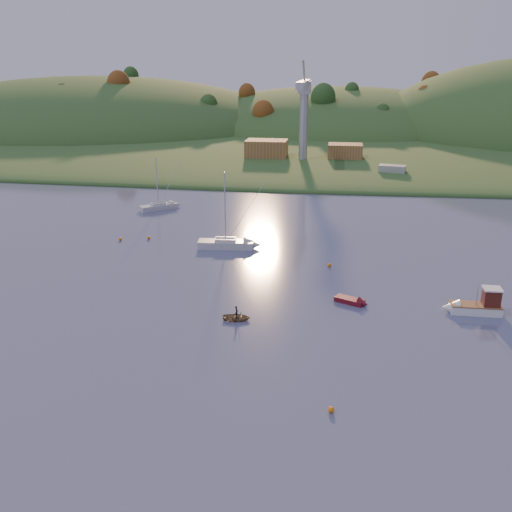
# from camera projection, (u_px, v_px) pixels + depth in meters

# --- Properties ---
(ground) EXTENTS (500.00, 500.00, 0.00)m
(ground) POSITION_uv_depth(u_px,v_px,m) (152.00, 477.00, 38.89)
(ground) COLOR #38425B
(ground) RESTS_ON ground
(far_shore) EXTENTS (620.00, 220.00, 1.50)m
(far_shore) POSITION_uv_depth(u_px,v_px,m) (315.00, 126.00, 254.37)
(far_shore) COLOR #24461C
(far_shore) RESTS_ON ground
(shore_slope) EXTENTS (640.00, 150.00, 7.00)m
(shore_slope) POSITION_uv_depth(u_px,v_px,m) (306.00, 146.00, 193.47)
(shore_slope) COLOR #24461C
(shore_slope) RESTS_ON ground
(hill_left) EXTENTS (170.00, 140.00, 44.00)m
(hill_left) POSITION_uv_depth(u_px,v_px,m) (96.00, 130.00, 238.65)
(hill_left) COLOR #24461C
(hill_left) RESTS_ON ground
(hill_center) EXTENTS (140.00, 120.00, 36.00)m
(hill_center) POSITION_uv_depth(u_px,v_px,m) (337.00, 132.00, 234.26)
(hill_center) COLOR #24461C
(hill_center) RESTS_ON ground
(hillside_trees) EXTENTS (280.00, 50.00, 32.00)m
(hillside_trees) POSITION_uv_depth(u_px,v_px,m) (309.00, 139.00, 212.21)
(hillside_trees) COLOR #163E17
(hillside_trees) RESTS_ON ground
(wharf) EXTENTS (42.00, 16.00, 2.40)m
(wharf) POSITION_uv_depth(u_px,v_px,m) (314.00, 164.00, 152.11)
(wharf) COLOR slate
(wharf) RESTS_ON ground
(shed_west) EXTENTS (11.00, 8.00, 4.80)m
(shed_west) POSITION_uv_depth(u_px,v_px,m) (267.00, 149.00, 153.68)
(shed_west) COLOR brown
(shed_west) RESTS_ON wharf
(shed_east) EXTENTS (9.00, 7.00, 4.00)m
(shed_east) POSITION_uv_depth(u_px,v_px,m) (345.00, 152.00, 151.86)
(shed_east) COLOR brown
(shed_east) RESTS_ON wharf
(dock_crane) EXTENTS (3.20, 28.00, 20.30)m
(dock_crane) POSITION_uv_depth(u_px,v_px,m) (304.00, 103.00, 144.01)
(dock_crane) COLOR #B7B7BC
(dock_crane) RESTS_ON wharf
(fishing_boat) EXTENTS (6.52, 2.09, 4.15)m
(fishing_boat) POSITION_uv_depth(u_px,v_px,m) (472.00, 305.00, 64.16)
(fishing_boat) COLOR white
(fishing_boat) RESTS_ON ground
(sailboat_near) EXTENTS (6.84, 6.25, 9.91)m
(sailboat_near) POSITION_uv_depth(u_px,v_px,m) (158.00, 206.00, 109.62)
(sailboat_near) COLOR silver
(sailboat_near) RESTS_ON ground
(sailboat_far) EXTENTS (8.58, 3.32, 11.62)m
(sailboat_far) POSITION_uv_depth(u_px,v_px,m) (226.00, 243.00, 86.83)
(sailboat_far) COLOR silver
(sailboat_far) RESTS_ON ground
(canoe) EXTENTS (3.19, 2.38, 0.63)m
(canoe) POSITION_uv_depth(u_px,v_px,m) (237.00, 317.00, 62.57)
(canoe) COLOR olive
(canoe) RESTS_ON ground
(paddler) EXTENTS (0.37, 0.53, 1.40)m
(paddler) POSITION_uv_depth(u_px,v_px,m) (237.00, 314.00, 62.44)
(paddler) COLOR black
(paddler) RESTS_ON ground
(red_tender) EXTENTS (4.24, 2.98, 1.37)m
(red_tender) POSITION_uv_depth(u_px,v_px,m) (356.00, 302.00, 66.68)
(red_tender) COLOR maroon
(red_tender) RESTS_ON ground
(work_vessel) EXTENTS (15.29, 8.15, 3.73)m
(work_vessel) POSITION_uv_depth(u_px,v_px,m) (392.00, 175.00, 136.32)
(work_vessel) COLOR slate
(work_vessel) RESTS_ON ground
(buoy_0) EXTENTS (0.50, 0.50, 0.50)m
(buoy_0) POSITION_uv_depth(u_px,v_px,m) (331.00, 410.00, 46.03)
(buoy_0) COLOR orange
(buoy_0) RESTS_ON ground
(buoy_1) EXTENTS (0.50, 0.50, 0.50)m
(buoy_1) POSITION_uv_depth(u_px,v_px,m) (329.00, 265.00, 78.93)
(buoy_1) COLOR orange
(buoy_1) RESTS_ON ground
(buoy_2) EXTENTS (0.50, 0.50, 0.50)m
(buoy_2) POSITION_uv_depth(u_px,v_px,m) (120.00, 239.00, 90.59)
(buoy_2) COLOR orange
(buoy_2) RESTS_ON ground
(buoy_3) EXTENTS (0.50, 0.50, 0.50)m
(buoy_3) POSITION_uv_depth(u_px,v_px,m) (149.00, 238.00, 91.30)
(buoy_3) COLOR orange
(buoy_3) RESTS_ON ground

